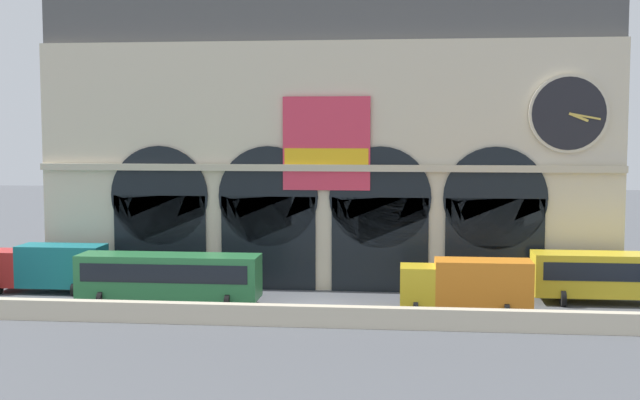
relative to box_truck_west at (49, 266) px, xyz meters
The scene contains 7 objects.
ground_plane 18.05m from the box_truck_west, ahead, with size 200.00×200.00×0.00m, color #54565B.
quay_parapet_wall 19.34m from the box_truck_west, 22.83° to the right, with size 90.00×0.70×1.14m, color beige.
station_building 20.09m from the box_truck_west, 14.97° to the left, with size 38.33×4.98×19.86m.
box_truck_west is the anchor object (origin of this frame).
bus_midwest 9.49m from the box_truck_west, 19.12° to the right, with size 11.00×3.25×3.10m.
box_truck_mideast 26.93m from the box_truck_west, ahead, with size 7.50×2.91×3.12m.
bus_east 36.45m from the box_truck_west, ahead, with size 11.00×3.25×3.10m.
Camera 1 is at (5.38, -48.17, 10.61)m, focal length 45.98 mm.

